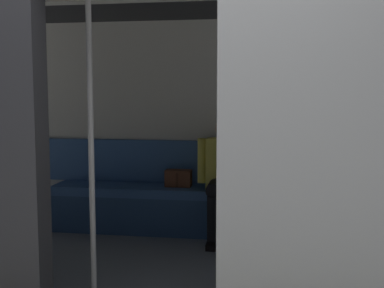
{
  "coord_description": "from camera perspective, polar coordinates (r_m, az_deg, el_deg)",
  "views": [
    {
      "loc": [
        -0.71,
        2.37,
        1.4
      ],
      "look_at": [
        -0.11,
        -1.34,
        1.02
      ],
      "focal_mm": 46.0,
      "sensor_mm": 36.0,
      "label": 1
    }
  ],
  "objects": [
    {
      "name": "person_seated",
      "position": [
        4.78,
        3.86,
        -2.82
      ],
      "size": [
        0.55,
        0.68,
        1.2
      ],
      "color": "#D8CC4C",
      "rests_on": "ground_plane"
    },
    {
      "name": "handbag",
      "position": [
        4.99,
        -1.59,
        -3.98
      ],
      "size": [
        0.26,
        0.15,
        0.17
      ],
      "color": "brown",
      "rests_on": "bench_seat"
    },
    {
      "name": "book",
      "position": [
        4.92,
        7.54,
        -5.01
      ],
      "size": [
        0.25,
        0.27,
        0.03
      ],
      "primitive_type": "cube",
      "rotation": [
        0.0,
        0.0,
        -0.6
      ],
      "color": "silver",
      "rests_on": "bench_seat"
    },
    {
      "name": "bench_seat",
      "position": [
        4.92,
        0.69,
        -6.43
      ],
      "size": [
        3.0,
        0.44,
        0.47
      ],
      "color": "#38609E",
      "rests_on": "ground_plane"
    },
    {
      "name": "grab_pole_door",
      "position": [
        3.13,
        -11.61,
        -0.46
      ],
      "size": [
        0.04,
        0.04,
        2.14
      ],
      "primitive_type": "cylinder",
      "color": "silver",
      "rests_on": "ground_plane"
    },
    {
      "name": "grab_pole_far",
      "position": [
        3.01,
        3.18,
        -0.59
      ],
      "size": [
        0.04,
        0.04,
        2.14
      ],
      "primitive_type": "cylinder",
      "color": "silver",
      "rests_on": "ground_plane"
    },
    {
      "name": "train_car",
      "position": [
        3.73,
        -2.69,
        7.57
      ],
      "size": [
        6.4,
        2.9,
        2.28
      ],
      "color": "silver",
      "rests_on": "ground_plane"
    }
  ]
}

